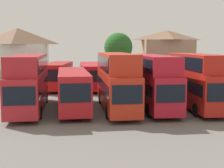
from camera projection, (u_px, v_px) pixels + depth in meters
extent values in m
plane|color=slate|center=(103.00, 85.00, 45.89)|extent=(140.00, 140.00, 0.00)
cube|color=gray|center=(101.00, 75.00, 52.36)|extent=(56.00, 0.50, 1.80)
cube|color=#AE1E25|center=(29.00, 90.00, 27.56)|extent=(3.08, 11.45, 2.92)
cube|color=black|center=(19.00, 96.00, 21.92)|extent=(2.21, 0.19, 1.32)
cube|color=black|center=(29.00, 86.00, 27.51)|extent=(3.07, 10.55, 0.92)
cube|color=#AE1E25|center=(29.00, 64.00, 27.57)|extent=(3.00, 10.88, 1.54)
cube|color=black|center=(29.00, 64.00, 27.57)|extent=(3.06, 10.32, 1.08)
cylinder|color=black|center=(40.00, 112.00, 24.41)|extent=(0.35, 1.11, 1.10)
cylinder|color=black|center=(8.00, 113.00, 24.09)|extent=(0.35, 1.11, 1.10)
cylinder|color=black|center=(46.00, 98.00, 31.32)|extent=(0.35, 1.11, 1.10)
cylinder|color=black|center=(22.00, 98.00, 31.01)|extent=(0.35, 1.11, 1.10)
cube|color=red|center=(73.00, 88.00, 27.92)|extent=(3.21, 10.64, 3.07)
cube|color=black|center=(76.00, 93.00, 22.72)|extent=(2.18, 0.23, 1.38)
cube|color=black|center=(73.00, 84.00, 27.88)|extent=(3.19, 9.80, 0.97)
cylinder|color=black|center=(89.00, 110.00, 25.07)|extent=(0.38, 1.12, 1.10)
cylinder|color=black|center=(60.00, 111.00, 24.72)|extent=(0.38, 1.12, 1.10)
cylinder|color=black|center=(84.00, 97.00, 31.45)|extent=(0.38, 1.12, 1.10)
cylinder|color=black|center=(60.00, 98.00, 31.10)|extent=(0.38, 1.12, 1.10)
cube|color=red|center=(117.00, 89.00, 27.73)|extent=(2.84, 11.03, 2.99)
cube|color=black|center=(127.00, 95.00, 22.27)|extent=(2.17, 0.16, 1.35)
cube|color=black|center=(117.00, 85.00, 27.69)|extent=(2.85, 10.15, 0.94)
cube|color=red|center=(116.00, 63.00, 27.72)|extent=(2.78, 10.48, 1.61)
cube|color=black|center=(116.00, 63.00, 27.72)|extent=(2.85, 9.93, 1.13)
cylinder|color=black|center=(137.00, 112.00, 24.67)|extent=(0.34, 1.11, 1.10)
cylinder|color=black|center=(108.00, 112.00, 24.40)|extent=(0.34, 1.11, 1.10)
cylinder|color=black|center=(123.00, 98.00, 31.36)|extent=(0.34, 1.11, 1.10)
cylinder|color=black|center=(100.00, 98.00, 31.09)|extent=(0.34, 1.11, 1.10)
cube|color=#B51727|center=(153.00, 88.00, 28.49)|extent=(2.71, 11.03, 2.92)
cube|color=black|center=(171.00, 94.00, 23.02)|extent=(2.12, 0.14, 1.31)
cube|color=black|center=(153.00, 85.00, 28.45)|extent=(2.72, 10.15, 0.92)
cube|color=#B51727|center=(152.00, 64.00, 28.50)|extent=(2.64, 10.48, 1.51)
cube|color=black|center=(152.00, 64.00, 28.50)|extent=(2.72, 9.93, 1.06)
cylinder|color=black|center=(176.00, 110.00, 25.41)|extent=(0.33, 1.11, 1.10)
cylinder|color=black|center=(149.00, 110.00, 25.16)|extent=(0.33, 1.11, 1.10)
cylinder|color=black|center=(155.00, 96.00, 32.12)|extent=(0.33, 1.11, 1.10)
cylinder|color=black|center=(133.00, 97.00, 31.87)|extent=(0.33, 1.11, 1.10)
cube|color=#B51D15|center=(197.00, 88.00, 28.34)|extent=(2.52, 10.27, 3.02)
cube|color=black|center=(222.00, 93.00, 23.20)|extent=(2.20, 0.08, 1.36)
cube|color=black|center=(197.00, 84.00, 28.30)|extent=(2.56, 9.45, 0.95)
cube|color=#B51D15|center=(197.00, 63.00, 28.33)|extent=(2.47, 9.76, 1.52)
cube|color=black|center=(197.00, 63.00, 28.33)|extent=(2.56, 9.25, 1.06)
cylinder|color=black|center=(224.00, 110.00, 25.45)|extent=(0.30, 1.10, 1.10)
cylinder|color=black|center=(196.00, 110.00, 25.25)|extent=(0.30, 1.10, 1.10)
cylinder|color=black|center=(196.00, 97.00, 31.75)|extent=(0.30, 1.10, 1.10)
cylinder|color=black|center=(174.00, 97.00, 31.55)|extent=(0.30, 1.10, 1.10)
cube|color=#AE1919|center=(58.00, 75.00, 41.50)|extent=(3.45, 10.46, 3.04)
cube|color=black|center=(51.00, 76.00, 36.34)|extent=(2.27, 0.27, 1.37)
cube|color=black|center=(58.00, 72.00, 41.46)|extent=(3.42, 9.65, 0.96)
cylinder|color=black|center=(64.00, 88.00, 38.50)|extent=(0.39, 1.12, 1.10)
cylinder|color=black|center=(44.00, 88.00, 38.50)|extent=(0.39, 1.12, 1.10)
cylinder|color=black|center=(71.00, 82.00, 44.83)|extent=(0.39, 1.12, 1.10)
cylinder|color=black|center=(54.00, 82.00, 44.82)|extent=(0.39, 1.12, 1.10)
cube|color=red|center=(91.00, 75.00, 42.02)|extent=(2.93, 11.66, 2.92)
cube|color=black|center=(94.00, 76.00, 36.24)|extent=(2.28, 0.15, 1.31)
cube|color=black|center=(91.00, 72.00, 41.98)|extent=(2.94, 10.74, 0.92)
cylinder|color=black|center=(102.00, 88.00, 38.76)|extent=(0.33, 1.11, 1.10)
cylinder|color=black|center=(83.00, 88.00, 38.49)|extent=(0.33, 1.11, 1.10)
cylinder|color=black|center=(98.00, 81.00, 45.85)|extent=(0.33, 1.11, 1.10)
cylinder|color=black|center=(81.00, 81.00, 45.58)|extent=(0.33, 1.11, 1.10)
cube|color=red|center=(122.00, 74.00, 42.80)|extent=(2.66, 11.68, 2.93)
cube|color=black|center=(127.00, 76.00, 36.97)|extent=(2.25, 0.10, 1.32)
cube|color=black|center=(122.00, 72.00, 42.76)|extent=(2.69, 10.75, 0.92)
cylinder|color=black|center=(135.00, 87.00, 39.47)|extent=(0.31, 1.10, 1.10)
cylinder|color=black|center=(116.00, 87.00, 39.29)|extent=(0.31, 1.10, 1.10)
cylinder|color=black|center=(127.00, 81.00, 46.62)|extent=(0.31, 1.10, 1.10)
cylinder|color=black|center=(111.00, 81.00, 46.44)|extent=(0.31, 1.10, 1.10)
cube|color=#AF1C25|center=(143.00, 73.00, 42.71)|extent=(2.87, 10.89, 3.14)
cube|color=black|center=(150.00, 74.00, 37.29)|extent=(2.18, 0.16, 1.41)
cube|color=black|center=(144.00, 71.00, 42.66)|extent=(2.87, 10.03, 0.99)
cylinder|color=black|center=(156.00, 87.00, 39.61)|extent=(0.34, 1.11, 1.10)
cylinder|color=black|center=(138.00, 87.00, 39.49)|extent=(0.34, 1.11, 1.10)
cylinder|color=black|center=(148.00, 81.00, 46.25)|extent=(0.34, 1.11, 1.10)
cylinder|color=black|center=(132.00, 81.00, 46.14)|extent=(0.34, 1.11, 1.10)
cube|color=silver|center=(18.00, 60.00, 58.31)|extent=(10.19, 7.46, 5.92)
pyramid|color=brown|center=(18.00, 36.00, 57.79)|extent=(10.69, 7.83, 2.92)
cube|color=#9E7A60|center=(166.00, 57.00, 61.74)|extent=(9.35, 7.10, 6.76)
pyramid|color=brown|center=(167.00, 35.00, 61.23)|extent=(9.82, 7.45, 1.84)
cylinder|color=brown|center=(118.00, 68.00, 55.00)|extent=(0.49, 0.49, 3.71)
sphere|color=#235B23|center=(118.00, 47.00, 54.57)|extent=(4.88, 4.88, 4.88)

